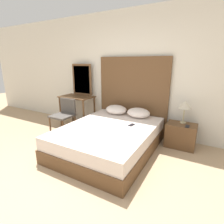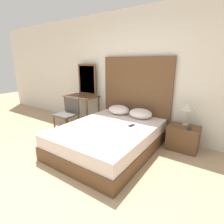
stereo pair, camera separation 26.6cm
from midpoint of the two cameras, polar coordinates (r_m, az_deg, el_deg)
name	(u,v)px [view 2 (the right image)]	position (r m, az deg, el deg)	size (l,w,h in m)	color
ground_plane	(44,185)	(2.68, -18.52, -21.82)	(16.00, 16.00, 0.00)	tan
wall_back	(132,74)	(4.08, 8.48, 12.18)	(10.00, 0.06, 2.70)	silver
bed	(109,138)	(3.32, 1.32, -8.51)	(1.56, 2.04, 0.47)	brown
headboard	(135,96)	(4.02, 9.54, 5.06)	(1.64, 0.05, 1.73)	brown
pillow_left	(119,110)	(3.97, 4.18, 0.74)	(0.49, 0.39, 0.20)	silver
pillow_right	(141,113)	(3.74, 11.31, -0.50)	(0.49, 0.39, 0.20)	silver
phone_on_bed	(132,125)	(3.30, 8.73, -4.40)	(0.09, 0.16, 0.01)	black
nightstand	(183,138)	(3.63, 24.11, -7.74)	(0.55, 0.38, 0.47)	brown
table_lamp	(188,107)	(3.53, 25.48, 1.50)	(0.25, 0.25, 0.44)	tan
phone_on_nightstand	(189,129)	(3.45, 25.99, -4.94)	(0.07, 0.15, 0.01)	black
vanity_desk	(82,101)	(4.56, -8.23, 3.45)	(0.83, 0.53, 0.78)	brown
vanity_mirror	(87,79)	(4.65, -6.50, 10.51)	(0.58, 0.03, 0.79)	brown
chair	(69,112)	(4.29, -12.30, -0.01)	(0.47, 0.46, 0.78)	#4C4742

